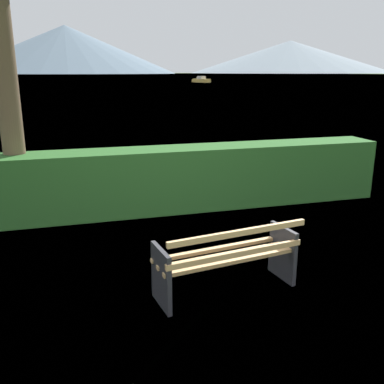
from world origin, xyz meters
name	(u,v)px	position (x,y,z in m)	size (l,w,h in m)	color
ground_plane	(224,290)	(0.00, 0.00, 0.00)	(1400.00, 1400.00, 0.00)	#4C6B33
water_surface	(69,75)	(0.00, 307.99, 0.00)	(620.00, 620.00, 0.00)	#7A99A8
park_bench	(228,259)	(0.01, -0.06, 0.43)	(1.74, 0.81, 0.87)	tan
hedge_row	(165,179)	(0.00, 3.19, 0.58)	(8.42, 0.80, 1.15)	#285B23
fishing_boat_near	(201,80)	(28.61, 93.84, 0.52)	(3.14, 5.94, 1.43)	gold
distant_hills	(36,48)	(-35.37, 572.28, 30.23)	(897.40, 318.92, 73.33)	slate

